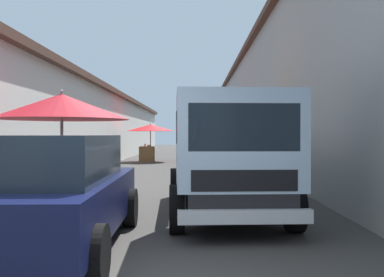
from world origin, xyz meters
The scene contains 11 objects.
ground centered at (13.50, 0.00, 0.00)m, with size 90.00×90.00×0.00m, color #3D3A38.
building_left_whitewash centered at (15.75, 6.95, 1.90)m, with size 49.80×7.50×3.78m.
building_right_concrete centered at (15.75, -6.95, 3.00)m, with size 49.80×7.50×5.99m.
fruit_stall_mid_lane centered at (9.30, -2.33, 1.66)m, with size 2.79×2.79×2.20m.
fruit_stall_near_right centered at (17.89, -1.92, 1.63)m, with size 2.51×2.51×2.15m.
fruit_stall_far_right centered at (4.38, 1.67, 1.74)m, with size 2.48×2.48×2.28m.
fruit_stall_near_left centered at (19.52, 1.69, 1.59)m, with size 2.57×2.57×2.08m.
hatchback_car centered at (1.91, 1.06, 0.74)m, with size 3.96×2.02×1.45m.
delivery_truck centered at (3.55, -1.36, 1.04)m, with size 5.01×2.17×2.08m.
vendor_by_crates centered at (7.57, -2.55, 0.90)m, with size 0.62×0.28×1.57m.
parked_scooter centered at (6.79, -2.03, 0.45)m, with size 1.66×0.60×1.14m.
Camera 1 is at (-3.42, -0.80, 1.46)m, focal length 39.75 mm.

